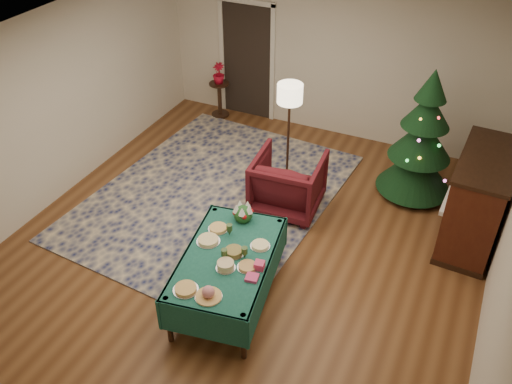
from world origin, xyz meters
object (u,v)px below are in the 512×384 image
at_px(floor_lamp, 290,99).
at_px(armchair, 288,181).
at_px(side_table, 220,100).
at_px(gift_box, 259,265).
at_px(piano, 477,201).
at_px(buffet_table, 228,265).
at_px(christmas_tree, 421,141).
at_px(potted_plant, 219,78).

bearing_deg(floor_lamp, armchair, -67.48).
bearing_deg(side_table, gift_box, -56.72).
bearing_deg(floor_lamp, piano, -8.03).
distance_m(buffet_table, side_table, 4.65).
height_order(buffet_table, floor_lamp, floor_lamp).
height_order(armchair, piano, piano).
relative_size(gift_box, side_table, 0.16).
bearing_deg(christmas_tree, side_table, 165.61).
height_order(armchair, potted_plant, armchair).
bearing_deg(buffet_table, armchair, 91.21).
bearing_deg(armchair, gift_box, 98.48).
xyz_separation_m(floor_lamp, piano, (2.80, -0.39, -0.69)).
distance_m(floor_lamp, christmas_tree, 1.97).
bearing_deg(christmas_tree, floor_lamp, -169.04).
relative_size(armchair, side_table, 1.46).
bearing_deg(floor_lamp, side_table, 144.86).
distance_m(buffet_table, floor_lamp, 2.85).
distance_m(floor_lamp, potted_plant, 2.39).
relative_size(buffet_table, potted_plant, 4.89).
bearing_deg(potted_plant, floor_lamp, -35.14).
height_order(buffet_table, potted_plant, potted_plant).
relative_size(floor_lamp, side_table, 2.38).
bearing_deg(christmas_tree, potted_plant, 165.61).
distance_m(gift_box, christmas_tree, 3.31).
distance_m(gift_box, potted_plant, 4.89).
xyz_separation_m(buffet_table, side_table, (-2.27, 4.06, -0.22)).
bearing_deg(buffet_table, potted_plant, 119.23).
height_order(gift_box, christmas_tree, christmas_tree).
distance_m(buffet_table, armchair, 1.94).
bearing_deg(gift_box, side_table, 123.28).
height_order(gift_box, floor_lamp, floor_lamp).
xyz_separation_m(gift_box, armchair, (-0.45, 1.96, -0.24)).
bearing_deg(gift_box, piano, 49.33).
relative_size(gift_box, floor_lamp, 0.07).
xyz_separation_m(armchair, piano, (2.47, 0.39, 0.16)).
height_order(side_table, christmas_tree, christmas_tree).
distance_m(gift_box, armchair, 2.03).
xyz_separation_m(buffet_table, floor_lamp, (-0.37, 2.72, 0.78)).
relative_size(buffet_table, armchair, 1.95).
relative_size(armchair, potted_plant, 2.51).
distance_m(buffet_table, christmas_tree, 3.46).
bearing_deg(piano, potted_plant, 159.74).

